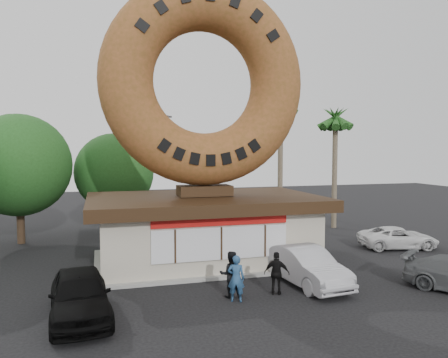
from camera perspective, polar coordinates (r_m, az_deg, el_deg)
name	(u,v)px	position (r m, az deg, el deg)	size (l,w,h in m)	color
ground	(243,302)	(16.65, 2.46, -15.71)	(90.00, 90.00, 0.00)	black
donut_shop	(205,226)	(21.78, -2.55, -6.18)	(11.20, 7.20, 3.80)	beige
giant_donut	(204,83)	(21.69, -2.62, 12.47)	(10.02, 10.02, 2.55)	#98532C
tree_west	(19,165)	(28.24, -25.22, 1.64)	(6.00, 6.00, 7.65)	#473321
tree_mid	(114,173)	(29.92, -14.12, 0.82)	(5.20, 5.20, 6.63)	#473321
palm_near	(281,109)	(31.57, 7.43, 9.05)	(2.60, 2.60, 9.75)	#726651
palm_far	(336,122)	(31.75, 14.36, 7.25)	(2.60, 2.60, 8.75)	#726651
street_lamp	(145,165)	(31.04, -10.23, 1.84)	(2.11, 0.20, 8.00)	#59595E
person_left	(236,278)	(16.40, 1.59, -12.84)	(0.63, 0.41, 1.73)	navy
person_center	(231,274)	(16.87, 0.88, -12.32)	(0.85, 0.66, 1.75)	black
person_right	(277,273)	(17.26, 6.90, -12.13)	(0.97, 0.40, 1.66)	black
car_black	(80,295)	(15.63, -18.32, -14.15)	(1.89, 4.70, 1.60)	black
car_silver	(306,266)	(18.69, 10.67, -11.10)	(1.62, 4.66, 1.54)	#ADACB1
car_white	(398,238)	(26.69, 21.80, -7.12)	(1.99, 4.32, 1.20)	silver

